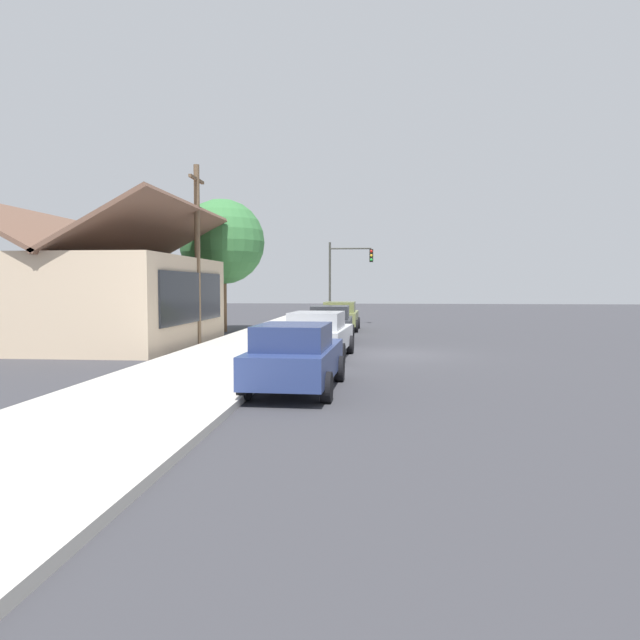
{
  "coord_description": "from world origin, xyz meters",
  "views": [
    {
      "loc": [
        -21.06,
        0.77,
        2.46
      ],
      "look_at": [
        1.26,
        2.87,
        1.15
      ],
      "focal_mm": 32.81,
      "sensor_mm": 36.0,
      "label": 1
    }
  ],
  "objects_px": {
    "car_olive": "(340,316)",
    "car_charcoal": "(331,323)",
    "fire_hydrant_red": "(265,348)",
    "shade_tree": "(222,242)",
    "traffic_light_main": "(347,269)",
    "car_navy": "(296,356)",
    "car_silver": "(319,334)",
    "utility_pole_wooden": "(197,251)"
  },
  "relations": [
    {
      "from": "car_olive",
      "to": "car_charcoal",
      "type": "bearing_deg",
      "value": -179.93
    },
    {
      "from": "fire_hydrant_red",
      "to": "shade_tree",
      "type": "bearing_deg",
      "value": 20.41
    },
    {
      "from": "car_olive",
      "to": "traffic_light_main",
      "type": "height_order",
      "value": "traffic_light_main"
    },
    {
      "from": "car_navy",
      "to": "shade_tree",
      "type": "distance_m",
      "value": 18.71
    },
    {
      "from": "car_navy",
      "to": "car_silver",
      "type": "xyz_separation_m",
      "value": [
        6.19,
        0.06,
        0.0
      ]
    },
    {
      "from": "car_olive",
      "to": "shade_tree",
      "type": "xyz_separation_m",
      "value": [
        -1.52,
        6.21,
        3.97
      ]
    },
    {
      "from": "car_navy",
      "to": "traffic_light_main",
      "type": "height_order",
      "value": "traffic_light_main"
    },
    {
      "from": "car_silver",
      "to": "car_charcoal",
      "type": "height_order",
      "value": "same"
    },
    {
      "from": "car_navy",
      "to": "utility_pole_wooden",
      "type": "height_order",
      "value": "utility_pole_wooden"
    },
    {
      "from": "car_navy",
      "to": "car_olive",
      "type": "bearing_deg",
      "value": 2.37
    },
    {
      "from": "car_charcoal",
      "to": "fire_hydrant_red",
      "type": "relative_size",
      "value": 6.3
    },
    {
      "from": "car_silver",
      "to": "fire_hydrant_red",
      "type": "height_order",
      "value": "car_silver"
    },
    {
      "from": "shade_tree",
      "to": "utility_pole_wooden",
      "type": "bearing_deg",
      "value": -174.09
    },
    {
      "from": "car_silver",
      "to": "car_olive",
      "type": "relative_size",
      "value": 1.05
    },
    {
      "from": "car_navy",
      "to": "utility_pole_wooden",
      "type": "distance_m",
      "value": 12.37
    },
    {
      "from": "traffic_light_main",
      "to": "fire_hydrant_red",
      "type": "relative_size",
      "value": 7.32
    },
    {
      "from": "car_silver",
      "to": "shade_tree",
      "type": "relative_size",
      "value": 0.67
    },
    {
      "from": "shade_tree",
      "to": "utility_pole_wooden",
      "type": "relative_size",
      "value": 0.94
    },
    {
      "from": "car_olive",
      "to": "shade_tree",
      "type": "height_order",
      "value": "shade_tree"
    },
    {
      "from": "fire_hydrant_red",
      "to": "car_olive",
      "type": "bearing_deg",
      "value": -6.2
    },
    {
      "from": "traffic_light_main",
      "to": "utility_pole_wooden",
      "type": "height_order",
      "value": "utility_pole_wooden"
    },
    {
      "from": "car_charcoal",
      "to": "traffic_light_main",
      "type": "xyz_separation_m",
      "value": [
        11.15,
        -0.16,
        2.68
      ]
    },
    {
      "from": "car_silver",
      "to": "car_charcoal",
      "type": "distance_m",
      "value": 5.99
    },
    {
      "from": "car_charcoal",
      "to": "car_olive",
      "type": "distance_m",
      "value": 6.51
    },
    {
      "from": "car_navy",
      "to": "shade_tree",
      "type": "relative_size",
      "value": 0.64
    },
    {
      "from": "shade_tree",
      "to": "utility_pole_wooden",
      "type": "xyz_separation_m",
      "value": [
        -6.59,
        -0.68,
        -0.85
      ]
    },
    {
      "from": "car_navy",
      "to": "fire_hydrant_red",
      "type": "distance_m",
      "value": 4.87
    },
    {
      "from": "car_navy",
      "to": "car_silver",
      "type": "relative_size",
      "value": 0.97
    },
    {
      "from": "car_silver",
      "to": "traffic_light_main",
      "type": "relative_size",
      "value": 0.9
    },
    {
      "from": "utility_pole_wooden",
      "to": "traffic_light_main",
      "type": "bearing_deg",
      "value": -23.93
    },
    {
      "from": "traffic_light_main",
      "to": "utility_pole_wooden",
      "type": "xyz_separation_m",
      "value": [
        -12.76,
        5.66,
        0.44
      ]
    },
    {
      "from": "car_navy",
      "to": "shade_tree",
      "type": "xyz_separation_m",
      "value": [
        17.17,
        6.28,
        3.97
      ]
    },
    {
      "from": "car_charcoal",
      "to": "car_olive",
      "type": "xyz_separation_m",
      "value": [
        6.51,
        -0.03,
        0.0
      ]
    },
    {
      "from": "shade_tree",
      "to": "traffic_light_main",
      "type": "height_order",
      "value": "shade_tree"
    },
    {
      "from": "car_navy",
      "to": "shade_tree",
      "type": "bearing_deg",
      "value": 22.25
    },
    {
      "from": "car_charcoal",
      "to": "shade_tree",
      "type": "distance_m",
      "value": 8.88
    },
    {
      "from": "traffic_light_main",
      "to": "utility_pole_wooden",
      "type": "bearing_deg",
      "value": 156.07
    },
    {
      "from": "utility_pole_wooden",
      "to": "fire_hydrant_red",
      "type": "xyz_separation_m",
      "value": [
        -6.0,
        -4.0,
        -3.43
      ]
    },
    {
      "from": "car_olive",
      "to": "traffic_light_main",
      "type": "relative_size",
      "value": 0.86
    },
    {
      "from": "car_navy",
      "to": "car_olive",
      "type": "xyz_separation_m",
      "value": [
        18.7,
        0.06,
        0.0
      ]
    },
    {
      "from": "car_olive",
      "to": "fire_hydrant_red",
      "type": "relative_size",
      "value": 6.33
    },
    {
      "from": "car_olive",
      "to": "utility_pole_wooden",
      "type": "height_order",
      "value": "utility_pole_wooden"
    }
  ]
}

